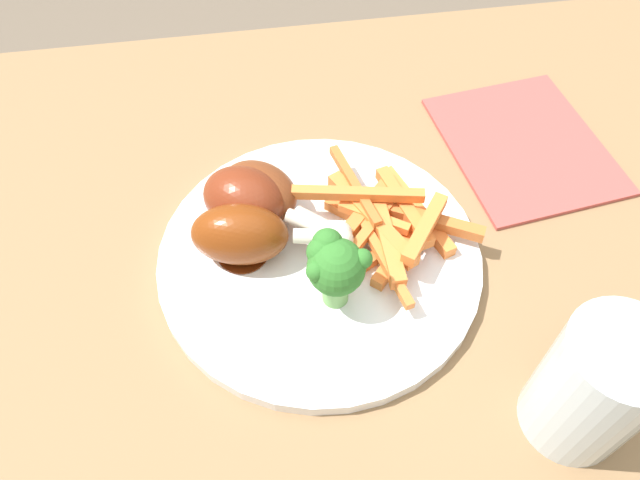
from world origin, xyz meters
name	(u,v)px	position (x,y,z in m)	size (l,w,h in m)	color
dining_table	(336,330)	(0.00, 0.00, 0.60)	(1.07, 0.65, 0.73)	#8E6B47
dinner_plate	(320,259)	(-0.02, 0.00, 0.73)	(0.26, 0.26, 0.01)	white
broccoli_floret_front	(334,264)	(-0.01, -0.04, 0.78)	(0.05, 0.05, 0.06)	#76AF5E
carrot_fries_pile	(387,221)	(0.04, 0.01, 0.75)	(0.15, 0.16, 0.03)	orange
chicken_drumstick_near	(250,201)	(-0.07, 0.04, 0.76)	(0.12, 0.09, 0.05)	#541A0D
chicken_drumstick_far	(264,195)	(-0.05, 0.05, 0.76)	(0.11, 0.11, 0.04)	#542110
chicken_drumstick_extra	(246,235)	(-0.07, 0.01, 0.76)	(0.13, 0.06, 0.05)	#561E09
water_glass	(594,387)	(0.13, -0.16, 0.78)	(0.07, 0.07, 0.11)	silver
napkin	(524,145)	(0.20, 0.10, 0.73)	(0.17, 0.14, 0.00)	#B74C47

